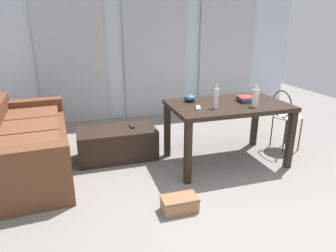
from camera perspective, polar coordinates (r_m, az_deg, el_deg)
ground_plane at (r=3.83m, az=5.87°, el=-6.62°), size 8.65×8.65×0.00m
wall_back at (r=5.56m, az=-2.79°, el=15.50°), size 5.58×0.10×2.62m
curtains at (r=5.48m, az=-2.54°, el=14.22°), size 3.97×0.03×2.38m
couch at (r=3.89m, az=-25.77°, el=-3.22°), size 1.02×2.10×0.74m
coffee_table at (r=3.89m, az=-9.68°, el=-3.28°), size 0.98×0.52×0.39m
craft_table at (r=3.65m, az=11.33°, el=2.79°), size 1.39×0.85×0.75m
wire_chair at (r=4.28m, az=21.39°, el=2.42°), size 0.37×0.37×0.83m
bottle_near at (r=3.37m, az=9.17°, el=5.29°), size 0.06×0.06×0.27m
bottle_far at (r=3.54m, az=16.36°, el=5.23°), size 0.08×0.08×0.25m
bowl at (r=3.65m, az=4.18°, el=5.39°), size 0.15×0.15×0.09m
book_stack at (r=3.76m, az=14.77°, el=5.04°), size 0.22×0.25×0.06m
tv_remote_on_table at (r=3.33m, az=5.79°, el=3.45°), size 0.10×0.16×0.02m
tv_remote_primary at (r=3.87m, az=-6.90°, el=-0.01°), size 0.05×0.15×0.03m
shoebox at (r=2.85m, az=2.22°, el=-14.62°), size 0.33×0.19×0.14m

